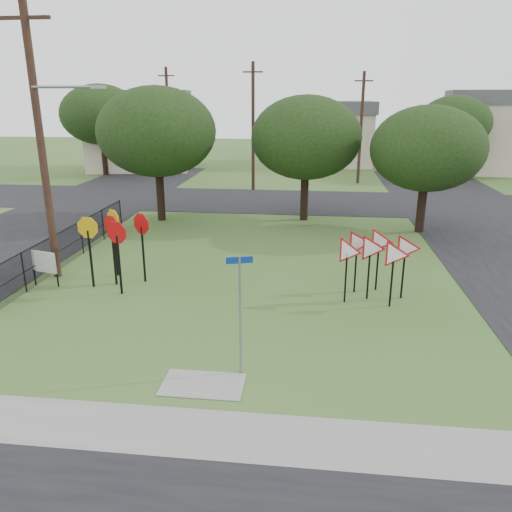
{
  "coord_description": "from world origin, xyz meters",
  "views": [
    {
      "loc": [
        2.52,
        -12.77,
        6.71
      ],
      "look_at": [
        0.67,
        3.0,
        1.6
      ],
      "focal_mm": 35.0,
      "sensor_mm": 36.0,
      "label": 1
    }
  ],
  "objects_px": {
    "stop_sign_cluster": "(115,234)",
    "yield_sign_cluster": "(375,250)",
    "info_board": "(44,263)",
    "street_name_sign": "(240,309)"
  },
  "relations": [
    {
      "from": "stop_sign_cluster",
      "to": "yield_sign_cluster",
      "type": "relative_size",
      "value": 0.9
    },
    {
      "from": "stop_sign_cluster",
      "to": "info_board",
      "type": "distance_m",
      "value": 2.84
    },
    {
      "from": "yield_sign_cluster",
      "to": "info_board",
      "type": "height_order",
      "value": "yield_sign_cluster"
    },
    {
      "from": "stop_sign_cluster",
      "to": "info_board",
      "type": "xyz_separation_m",
      "value": [
        -2.59,
        -0.48,
        -1.07
      ]
    },
    {
      "from": "street_name_sign",
      "to": "stop_sign_cluster",
      "type": "xyz_separation_m",
      "value": [
        -5.43,
        5.69,
        0.18
      ]
    },
    {
      "from": "street_name_sign",
      "to": "yield_sign_cluster",
      "type": "bearing_deg",
      "value": 54.98
    },
    {
      "from": "street_name_sign",
      "to": "yield_sign_cluster",
      "type": "height_order",
      "value": "street_name_sign"
    },
    {
      "from": "street_name_sign",
      "to": "yield_sign_cluster",
      "type": "relative_size",
      "value": 1.05
    },
    {
      "from": "info_board",
      "to": "stop_sign_cluster",
      "type": "bearing_deg",
      "value": 10.59
    },
    {
      "from": "yield_sign_cluster",
      "to": "stop_sign_cluster",
      "type": "bearing_deg",
      "value": 178.55
    }
  ]
}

